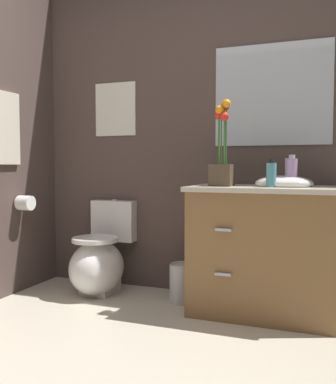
# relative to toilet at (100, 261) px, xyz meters

# --- Properties ---
(wall_back) EXTENTS (4.02, 0.05, 2.50)m
(wall_back) POSITION_rel_toilet_xyz_m (0.91, 0.30, 1.01)
(wall_back) COLOR #4C3D38
(wall_back) RESTS_ON ground_plane
(toilet) EXTENTS (0.38, 0.59, 0.69)m
(toilet) POSITION_rel_toilet_xyz_m (0.00, 0.00, 0.00)
(toilet) COLOR white
(toilet) RESTS_ON ground_plane
(vanity_cabinet) EXTENTS (0.94, 0.56, 1.01)m
(vanity_cabinet) POSITION_rel_toilet_xyz_m (1.22, -0.03, 0.18)
(vanity_cabinet) COLOR brown
(vanity_cabinet) RESTS_ON ground_plane
(flower_vase) EXTENTS (0.14, 0.14, 0.55)m
(flower_vase) POSITION_rel_toilet_xyz_m (0.96, -0.10, 0.77)
(flower_vase) COLOR #4C3D2D
(flower_vase) RESTS_ON vanity_cabinet
(soap_bottle) EXTENTS (0.07, 0.07, 0.20)m
(soap_bottle) POSITION_rel_toilet_xyz_m (1.39, -0.06, 0.68)
(soap_bottle) COLOR #B28CBF
(soap_bottle) RESTS_ON vanity_cabinet
(lotion_bottle) EXTENTS (0.06, 0.06, 0.17)m
(lotion_bottle) POSITION_rel_toilet_xyz_m (1.28, -0.13, 0.66)
(lotion_bottle) COLOR teal
(lotion_bottle) RESTS_ON vanity_cabinet
(trash_bin) EXTENTS (0.18, 0.18, 0.27)m
(trash_bin) POSITION_rel_toilet_xyz_m (0.65, 0.01, -0.11)
(trash_bin) COLOR #B7B7BC
(trash_bin) RESTS_ON ground_plane
(wall_poster) EXTENTS (0.35, 0.01, 0.42)m
(wall_poster) POSITION_rel_toilet_xyz_m (0.00, 0.27, 1.16)
(wall_poster) COLOR silver
(wall_mirror) EXTENTS (0.80, 0.01, 0.70)m
(wall_mirror) POSITION_rel_toilet_xyz_m (1.22, 0.27, 1.21)
(wall_mirror) COLOR #B2BCC6
(hanging_towel) EXTENTS (0.03, 0.28, 0.52)m
(hanging_towel) POSITION_rel_toilet_xyz_m (-0.57, -0.33, 0.98)
(hanging_towel) COLOR beige
(toilet_paper_roll) EXTENTS (0.11, 0.11, 0.11)m
(toilet_paper_roll) POSITION_rel_toilet_xyz_m (-0.52, -0.20, 0.44)
(toilet_paper_roll) COLOR white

